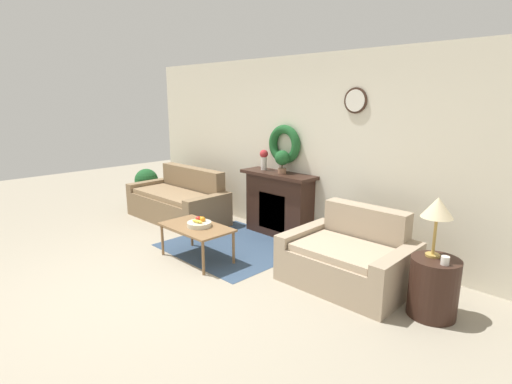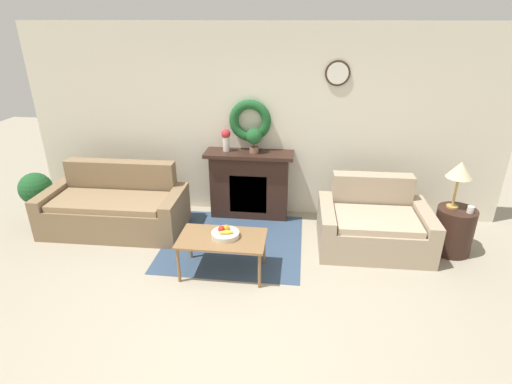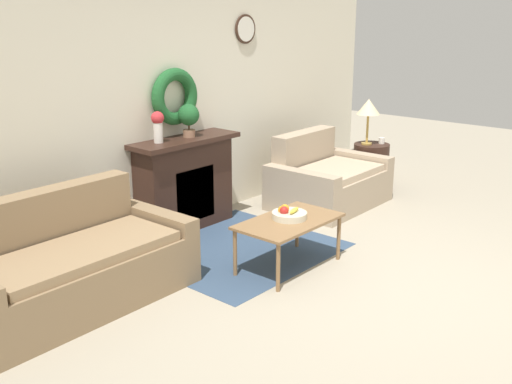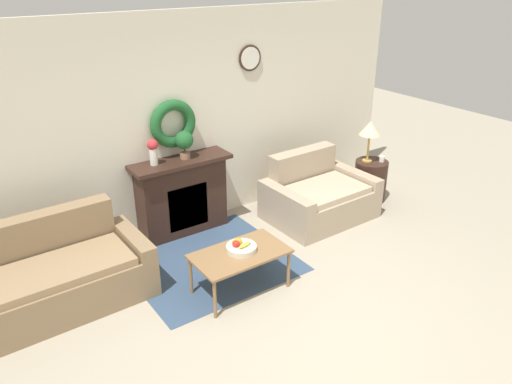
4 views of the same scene
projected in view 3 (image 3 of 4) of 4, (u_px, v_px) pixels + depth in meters
ground_plane at (400, 289)px, 5.07m from camera, size 16.00×16.00×0.00m
floor_rug at (235, 249)px, 5.93m from camera, size 1.80×1.67×0.01m
wall_back at (179, 100)px, 6.37m from camera, size 6.80×0.20×2.70m
fireplace at (185, 183)px, 6.38m from camera, size 1.25×0.41×0.99m
couch_left at (72, 267)px, 4.75m from camera, size 1.92×0.93×0.89m
loveseat_right at (327, 181)px, 7.25m from camera, size 1.40×1.01×0.86m
coffee_table at (289, 225)px, 5.39m from camera, size 0.99×0.57×0.46m
fruit_bowl at (288, 214)px, 5.41m from camera, size 0.32×0.32×0.12m
side_table_by_loveseat at (371, 166)px, 7.93m from camera, size 0.47×0.47×0.59m
table_lamp at (369, 108)px, 7.69m from camera, size 0.30×0.30×0.59m
mug at (382, 141)px, 7.86m from camera, size 0.08×0.08×0.08m
vase_on_mantel_left at (158, 124)px, 5.95m from camera, size 0.13×0.13×0.32m
potted_plant_on_mantel at (189, 117)px, 6.22m from camera, size 0.22×0.22×0.35m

